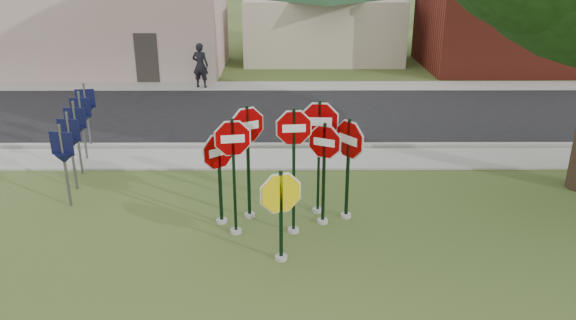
{
  "coord_description": "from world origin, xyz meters",
  "views": [
    {
      "loc": [
        0.05,
        -9.46,
        5.73
      ],
      "look_at": [
        0.11,
        2.0,
        1.33
      ],
      "focal_mm": 35.0,
      "sensor_mm": 36.0,
      "label": 1
    }
  ],
  "objects_px": {
    "stop_sign_center": "(294,154)",
    "stop_sign_left": "(233,161)",
    "pedestrian": "(200,65)",
    "stop_sign_yellow": "(281,206)"
  },
  "relations": [
    {
      "from": "stop_sign_center",
      "to": "stop_sign_left",
      "type": "relative_size",
      "value": 1.08
    },
    {
      "from": "stop_sign_left",
      "to": "pedestrian",
      "type": "distance_m",
      "value": 13.15
    },
    {
      "from": "stop_sign_center",
      "to": "pedestrian",
      "type": "relative_size",
      "value": 1.51
    },
    {
      "from": "stop_sign_center",
      "to": "stop_sign_left",
      "type": "height_order",
      "value": "stop_sign_center"
    },
    {
      "from": "stop_sign_yellow",
      "to": "pedestrian",
      "type": "relative_size",
      "value": 1.05
    },
    {
      "from": "stop_sign_left",
      "to": "stop_sign_center",
      "type": "bearing_deg",
      "value": 1.45
    },
    {
      "from": "stop_sign_yellow",
      "to": "pedestrian",
      "type": "bearing_deg",
      "value": 104.03
    },
    {
      "from": "pedestrian",
      "to": "stop_sign_center",
      "type": "bearing_deg",
      "value": 118.68
    },
    {
      "from": "stop_sign_left",
      "to": "pedestrian",
      "type": "height_order",
      "value": "stop_sign_left"
    },
    {
      "from": "stop_sign_yellow",
      "to": "stop_sign_left",
      "type": "bearing_deg",
      "value": 131.72
    }
  ]
}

